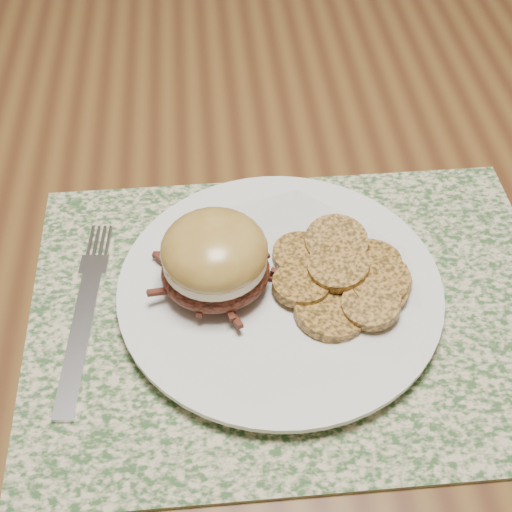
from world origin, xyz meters
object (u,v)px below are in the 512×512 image
at_px(pork_sandwich, 215,259).
at_px(dining_table, 175,252).
at_px(dinner_plate, 280,290).
at_px(fork, 85,312).

bearing_deg(pork_sandwich, dining_table, 102.97).
relative_size(dinner_plate, fork, 1.26).
height_order(pork_sandwich, fork, pork_sandwich).
distance_m(dinner_plate, fork, 0.17).
xyz_separation_m(pork_sandwich, fork, (-0.11, -0.01, -0.05)).
bearing_deg(pork_sandwich, fork, 179.77).
distance_m(dining_table, fork, 0.18).
height_order(dining_table, fork, fork).
bearing_deg(fork, dinner_plate, 6.48).
relative_size(dining_table, dinner_plate, 5.77).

